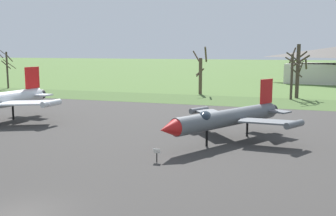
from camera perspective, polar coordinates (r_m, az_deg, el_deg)
name	(u,v)px	position (r m, az deg, el deg)	size (l,w,h in m)	color
asphalt_apron	(140,146)	(32.51, -4.01, -5.38)	(98.33, 48.85, 0.05)	#383533
grass_verge_strip	(217,101)	(61.26, 7.07, 1.07)	(158.33, 12.00, 0.06)	#425C2D
jet_fighter_front_left	(227,118)	(33.76, 8.45, -1.35)	(10.43, 13.69, 5.03)	#565B60
info_placard_front_left	(157,154)	(27.66, -1.62, -6.56)	(0.51, 0.26, 0.99)	black
bare_tree_far_left	(7,67)	(85.50, -22.05, 5.40)	(3.57, 2.74, 8.04)	#42382D
bare_tree_left_of_center	(201,73)	(69.80, 4.69, 5.04)	(2.57, 2.55, 8.24)	brown
bare_tree_center	(293,74)	(64.30, 17.42, 4.61)	(2.61, 3.22, 7.39)	#42382D
bare_tree_right_of_center	(298,68)	(67.20, 18.09, 5.42)	(3.84, 3.90, 8.59)	#42382D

